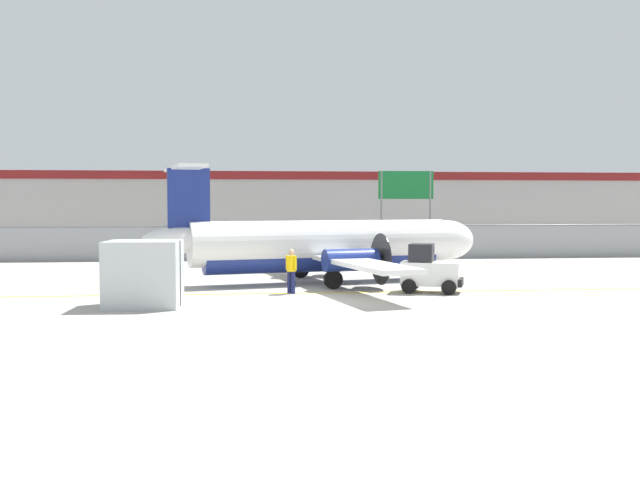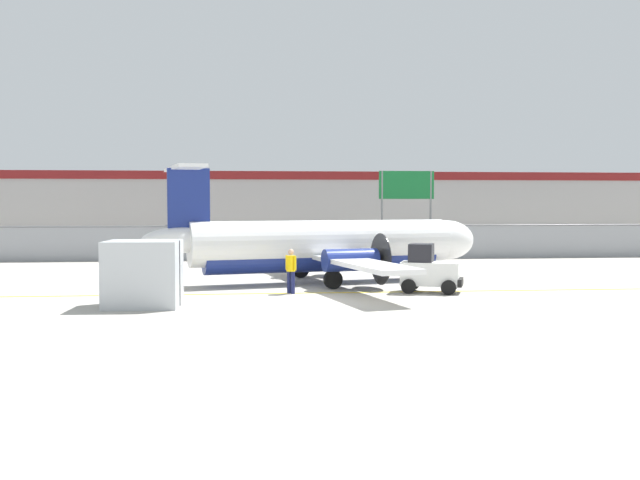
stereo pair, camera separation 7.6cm
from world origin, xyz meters
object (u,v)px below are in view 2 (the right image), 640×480
object	(u,v)px
parked_car_2	(270,238)
highway_sign	(406,192)
ground_crew_worker	(291,269)
traffic_cone_near_right	(411,270)
traffic_cone_near_left	(419,278)
commuter_airplane	(328,246)
parked_car_4	(409,239)
parked_car_5	(482,237)
baggage_tug	(429,270)
parked_car_3	(334,235)
parked_car_0	(72,241)
cargo_container	(143,274)
parked_car_1	(178,235)

from	to	relation	value
parked_car_2	highway_sign	size ratio (longest dim) A/B	0.76
ground_crew_worker	traffic_cone_near_right	size ratio (longest dim) A/B	2.66
traffic_cone_near_left	highway_sign	world-z (taller)	highway_sign
commuter_airplane	traffic_cone_near_right	xyz separation A→B (m)	(4.11, 2.05, -1.29)
parked_car_4	parked_car_5	world-z (taller)	same
baggage_tug	parked_car_3	bearing A→B (deg)	111.13
parked_car_0	parked_car_2	bearing A→B (deg)	-163.46
parked_car_0	parked_car_4	size ratio (longest dim) A/B	1.00
commuter_airplane	parked_car_0	bearing A→B (deg)	117.06
parked_car_3	highway_sign	bearing A→B (deg)	104.80
traffic_cone_near_right	traffic_cone_near_left	bearing A→B (deg)	-97.20
parked_car_0	parked_car_5	xyz separation A→B (m)	(29.19, 3.90, 0.00)
parked_car_0	parked_car_2	distance (m)	13.52
traffic_cone_near_left	traffic_cone_near_right	bearing A→B (deg)	82.80
baggage_tug	traffic_cone_near_right	bearing A→B (deg)	104.54
traffic_cone_near_left	parked_car_2	distance (m)	23.28
commuter_airplane	cargo_container	size ratio (longest dim) A/B	6.42
baggage_tug	parked_car_1	distance (m)	32.62
cargo_container	parked_car_5	size ratio (longest dim) A/B	0.57
parked_car_1	parked_car_4	world-z (taller)	same
baggage_tug	parked_car_0	world-z (taller)	baggage_tug
traffic_cone_near_right	parked_car_3	world-z (taller)	parked_car_3
baggage_tug	traffic_cone_near_left	world-z (taller)	baggage_tug
parked_car_3	cargo_container	bearing A→B (deg)	68.94
ground_crew_worker	traffic_cone_near_left	bearing A→B (deg)	158.04
traffic_cone_near_left	parked_car_0	xyz separation A→B (m)	(-18.72, 19.44, 0.58)
cargo_container	parked_car_5	bearing A→B (deg)	55.83
ground_crew_worker	cargo_container	bearing A→B (deg)	-12.65
parked_car_0	parked_car_3	distance (m)	19.74
cargo_container	traffic_cone_near_right	distance (m)	13.96
traffic_cone_near_left	baggage_tug	bearing A→B (deg)	-94.18
parked_car_5	highway_sign	bearing A→B (deg)	-130.10
parked_car_5	highway_sign	xyz separation A→B (m)	(-7.42, -7.05, 3.24)
commuter_airplane	traffic_cone_near_left	size ratio (longest dim) A/B	24.92
parked_car_4	parked_car_5	size ratio (longest dim) A/B	0.98
parked_car_2	parked_car_4	xyz separation A→B (m)	(9.81, -1.98, 0.00)
traffic_cone_near_left	parked_car_2	world-z (taller)	parked_car_2
ground_crew_worker	parked_car_4	world-z (taller)	same
highway_sign	cargo_container	bearing A→B (deg)	-122.67
parked_car_0	parked_car_3	size ratio (longest dim) A/B	1.00
traffic_cone_near_left	traffic_cone_near_right	xyz separation A→B (m)	(0.46, 3.61, 0.00)
traffic_cone_near_right	parked_car_0	size ratio (longest dim) A/B	0.15
parked_car_4	highway_sign	distance (m)	5.54
parked_car_1	parked_car_5	bearing A→B (deg)	162.20
commuter_airplane	parked_car_4	world-z (taller)	commuter_airplane
parked_car_0	commuter_airplane	bearing A→B (deg)	133.17
cargo_container	commuter_airplane	bearing A→B (deg)	45.70
parked_car_1	highway_sign	xyz separation A→B (m)	(15.76, -11.64, 3.24)
cargo_container	parked_car_2	xyz separation A→B (m)	(4.98, 27.52, -0.21)
baggage_tug	parked_car_0	bearing A→B (deg)	151.24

